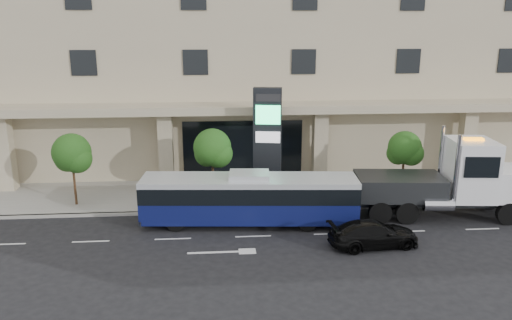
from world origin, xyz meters
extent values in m
plane|color=black|center=(0.00, 0.00, 0.00)|extent=(120.00, 120.00, 0.00)
cube|color=gray|center=(0.00, 5.00, 0.07)|extent=(120.00, 6.00, 0.15)
cube|color=gray|center=(0.00, 2.00, 0.07)|extent=(120.00, 0.30, 0.15)
cube|color=tan|center=(0.00, 15.50, 10.00)|extent=(60.00, 15.00, 20.00)
cube|color=tan|center=(0.00, 6.80, 5.20)|extent=(60.00, 2.80, 0.50)
cube|color=black|center=(0.00, 7.97, 2.15)|extent=(8.00, 0.12, 4.00)
cube|color=tan|center=(-15.00, 6.80, 2.60)|extent=(0.90, 0.90, 4.90)
cube|color=tan|center=(-5.00, 6.80, 2.60)|extent=(0.90, 0.90, 4.90)
cube|color=tan|center=(5.00, 6.80, 2.60)|extent=(0.90, 0.90, 4.90)
cube|color=tan|center=(15.00, 6.80, 2.60)|extent=(0.90, 0.90, 4.90)
cylinder|color=#422B19|center=(-10.00, 3.60, 1.55)|extent=(0.14, 0.14, 2.80)
sphere|color=#224614|center=(-10.00, 3.60, 3.27)|extent=(2.20, 2.20, 2.20)
sphere|color=#224614|center=(-9.65, 3.40, 2.95)|extent=(1.65, 1.65, 1.65)
sphere|color=#224614|center=(-10.30, 3.80, 2.87)|extent=(1.54, 1.54, 1.54)
cylinder|color=#422B19|center=(-2.00, 3.60, 1.62)|extent=(0.14, 0.14, 2.94)
sphere|color=#224614|center=(-2.00, 3.60, 3.43)|extent=(2.20, 2.20, 2.20)
sphere|color=#224614|center=(-1.65, 3.40, 3.09)|extent=(1.65, 1.65, 1.65)
sphere|color=#224614|center=(-2.30, 3.80, 3.01)|extent=(1.54, 1.54, 1.54)
cylinder|color=#422B19|center=(9.50, 3.60, 1.51)|extent=(0.14, 0.14, 2.73)
sphere|color=#224614|center=(9.50, 3.60, 3.19)|extent=(2.00, 2.00, 2.00)
sphere|color=#224614|center=(9.85, 3.40, 2.88)|extent=(1.50, 1.50, 1.50)
sphere|color=#224614|center=(9.20, 3.80, 2.80)|extent=(1.40, 1.40, 1.40)
cylinder|color=black|center=(-3.90, -0.51, 0.47)|extent=(0.96, 0.36, 0.94)
cylinder|color=black|center=(-3.75, 1.46, 0.47)|extent=(0.96, 0.36, 0.94)
cylinder|color=black|center=(2.84, -1.05, 0.47)|extent=(0.96, 0.36, 0.94)
cylinder|color=black|center=(3.00, 0.92, 0.47)|extent=(0.96, 0.36, 0.94)
cube|color=#0F154E|center=(-0.08, 0.17, 0.89)|extent=(11.43, 3.24, 1.13)
cube|color=black|center=(-0.08, 0.17, 1.88)|extent=(11.44, 3.28, 0.85)
cube|color=silver|center=(-0.08, 0.17, 2.44)|extent=(11.43, 3.24, 0.28)
cube|color=silver|center=(-0.08, 0.17, 2.73)|extent=(2.18, 1.66, 0.28)
cube|color=#2D3033|center=(-5.65, 0.62, 0.42)|extent=(0.33, 2.35, 0.28)
cube|color=#2D3033|center=(5.50, -0.27, 0.42)|extent=(0.33, 2.35, 0.28)
cube|color=#2D3033|center=(10.59, 0.50, 0.89)|extent=(9.50, 2.06, 0.44)
cube|color=white|center=(14.18, 0.14, 1.94)|extent=(2.47, 2.76, 1.66)
cube|color=white|center=(11.98, 0.36, 2.72)|extent=(2.49, 2.98, 3.22)
cube|color=black|center=(13.02, 0.26, 3.22)|extent=(0.35, 2.44, 1.33)
cylinder|color=silver|center=(10.64, -0.73, 3.00)|extent=(0.22, 0.22, 3.77)
cylinder|color=silver|center=(10.88, 1.70, 3.00)|extent=(0.22, 0.22, 3.77)
cube|color=#2D3033|center=(8.22, 0.74, 1.72)|extent=(4.91, 3.12, 1.22)
cube|color=#2D3033|center=(5.57, 1.01, 1.05)|extent=(1.80, 0.49, 0.24)
cube|color=#2D3033|center=(4.91, 1.08, 0.61)|extent=(0.48, 2.02, 0.20)
cube|color=orange|center=(11.98, 0.36, 4.38)|extent=(1.03, 0.49, 0.16)
cylinder|color=black|center=(13.62, -0.98, 0.61)|extent=(1.25, 0.48, 1.22)
cylinder|color=black|center=(13.86, 1.34, 0.61)|extent=(1.25, 0.48, 1.22)
cylinder|color=black|center=(8.32, -0.44, 0.61)|extent=(1.25, 0.48, 1.22)
cylinder|color=black|center=(8.56, 1.88, 0.61)|extent=(1.25, 0.48, 1.22)
cylinder|color=black|center=(6.89, -0.29, 0.61)|extent=(1.25, 0.48, 1.22)
cylinder|color=black|center=(7.12, 2.03, 0.61)|extent=(1.25, 0.48, 1.22)
imported|color=black|center=(5.67, -3.08, 0.63)|extent=(4.48, 2.19, 1.25)
cube|color=black|center=(1.27, 4.17, 3.47)|extent=(1.73, 0.83, 6.64)
cube|color=#23D77D|center=(1.27, 3.86, 5.24)|extent=(1.43, 0.30, 1.11)
cube|color=silver|center=(1.27, 3.86, 3.92)|extent=(1.43, 0.30, 0.66)
cube|color=#262628|center=(1.27, 3.86, 6.24)|extent=(1.43, 0.30, 0.44)
camera|label=1|loc=(-1.68, -24.66, 10.20)|focal=35.00mm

